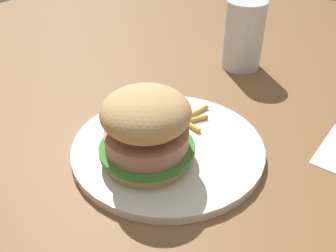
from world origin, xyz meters
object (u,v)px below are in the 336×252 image
Objects in this scene: sandwich at (146,128)px; drink_glass at (243,39)px; plate at (168,148)px; fries_pile at (178,118)px.

drink_glass reaches higher than sandwich.
plate is at bearing 11.82° from drink_glass.
sandwich is at bearing 0.44° from plate.
fries_pile is (-0.05, -0.03, 0.01)m from plate.
drink_glass is (-0.24, -0.03, 0.04)m from fries_pile.
sandwich is 0.34m from drink_glass.
fries_pile is at bearing -153.88° from plate.
fries_pile is 0.83× the size of drink_glass.
sandwich is at bearing 15.64° from fries_pile.
fries_pile is (-0.10, -0.03, -0.05)m from sandwich.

